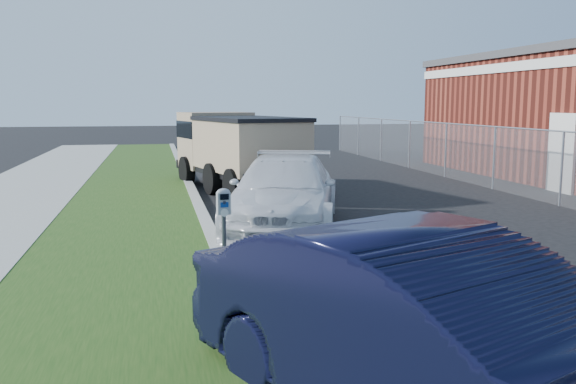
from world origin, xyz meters
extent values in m
plane|color=black|center=(0.00, 0.00, 0.00)|extent=(120.00, 120.00, 0.00)
cube|color=gray|center=(-2.60, 2.00, 0.07)|extent=(0.25, 50.00, 0.15)
cube|color=#1B3F11|center=(-4.20, 2.00, 0.07)|extent=(3.00, 50.00, 0.13)
plane|color=slate|center=(6.00, 7.00, 0.90)|extent=(0.00, 30.00, 30.00)
cylinder|color=#8E939A|center=(6.00, 7.00, 1.80)|extent=(0.04, 30.00, 0.04)
cylinder|color=#8E939A|center=(6.00, 4.00, 0.90)|extent=(0.06, 0.06, 1.80)
cylinder|color=#8E939A|center=(6.00, 7.00, 0.90)|extent=(0.06, 0.06, 1.80)
cylinder|color=#8E939A|center=(6.00, 10.00, 0.90)|extent=(0.06, 0.06, 1.80)
cylinder|color=#8E939A|center=(6.00, 13.00, 0.90)|extent=(0.06, 0.06, 1.80)
cylinder|color=#8E939A|center=(6.00, 16.00, 0.90)|extent=(0.06, 0.06, 1.80)
cylinder|color=#8E939A|center=(6.00, 19.00, 0.90)|extent=(0.06, 0.06, 1.80)
cylinder|color=#8E939A|center=(6.00, 22.00, 0.90)|extent=(0.06, 0.06, 1.80)
cube|color=silver|center=(7.48, 8.00, 3.60)|extent=(0.06, 14.00, 0.30)
cube|color=silver|center=(7.45, 6.00, 1.10)|extent=(0.08, 1.10, 2.20)
cylinder|color=#3F4247|center=(-2.72, -1.18, 0.58)|extent=(0.07, 0.07, 0.93)
cube|color=gray|center=(-2.72, -1.18, 1.21)|extent=(0.18, 0.13, 0.28)
ellipsoid|color=gray|center=(-2.72, -1.18, 1.35)|extent=(0.19, 0.13, 0.11)
cube|color=black|center=(-2.71, -1.24, 1.30)|extent=(0.11, 0.02, 0.07)
cube|color=navy|center=(-2.71, -1.24, 1.20)|extent=(0.10, 0.02, 0.06)
cylinder|color=silver|center=(-2.71, -1.24, 1.10)|extent=(0.10, 0.02, 0.10)
cube|color=#3F4247|center=(-2.71, -1.24, 1.22)|extent=(0.04, 0.01, 0.05)
imported|color=silver|center=(-1.07, 2.88, 0.71)|extent=(3.40, 5.30, 1.43)
imported|color=black|center=(-1.57, -4.91, 0.76)|extent=(3.38, 4.88, 1.52)
cube|color=black|center=(-1.19, 8.35, 0.62)|extent=(3.19, 5.79, 0.30)
cube|color=#917A5E|center=(-1.68, 10.26, 1.33)|extent=(2.34, 2.00, 1.72)
cube|color=black|center=(-1.68, 10.26, 1.67)|extent=(2.37, 2.02, 0.51)
cube|color=#917A5E|center=(-1.02, 7.68, 1.33)|extent=(2.89, 4.00, 1.37)
cube|color=black|center=(-1.02, 7.68, 2.04)|extent=(2.99, 4.11, 0.10)
cube|color=black|center=(-1.89, 11.05, 0.56)|extent=(2.03, 0.64, 0.26)
cylinder|color=black|center=(-2.62, 9.93, 0.43)|extent=(0.48, 0.90, 0.86)
cylinder|color=black|center=(-0.71, 10.42, 0.43)|extent=(0.48, 0.90, 0.86)
cylinder|color=black|center=(-2.04, 7.69, 0.43)|extent=(0.48, 0.90, 0.86)
cylinder|color=black|center=(-0.13, 8.18, 0.43)|extent=(0.48, 0.90, 0.86)
cylinder|color=black|center=(-1.66, 6.19, 0.43)|extent=(0.48, 0.90, 0.86)
cylinder|color=black|center=(0.25, 6.68, 0.43)|extent=(0.48, 0.90, 0.86)
camera|label=1|loc=(-3.55, -8.82, 2.47)|focal=38.00mm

